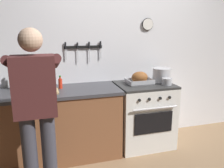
% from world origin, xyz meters
% --- Properties ---
extents(wall_back, '(6.00, 0.13, 2.60)m').
position_xyz_m(wall_back, '(0.00, 1.35, 1.30)').
color(wall_back, silver).
rests_on(wall_back, ground).
extents(counter_block, '(2.03, 0.65, 0.90)m').
position_xyz_m(counter_block, '(-1.21, 0.99, 0.46)').
color(counter_block, brown).
rests_on(counter_block, ground).
extents(stove, '(0.76, 0.67, 0.90)m').
position_xyz_m(stove, '(0.22, 0.99, 0.45)').
color(stove, white).
rests_on(stove, ground).
extents(person_cook, '(0.51, 0.63, 1.66)m').
position_xyz_m(person_cook, '(-1.19, 0.31, 0.95)').
color(person_cook, '#383842').
rests_on(person_cook, ground).
extents(roasting_pan, '(0.35, 0.26, 0.17)m').
position_xyz_m(roasting_pan, '(0.15, 1.01, 0.97)').
color(roasting_pan, '#B7B7BC').
rests_on(roasting_pan, stove).
extents(stock_pot, '(0.26, 0.26, 0.19)m').
position_xyz_m(stock_pot, '(0.50, 1.05, 1.00)').
color(stock_pot, '#B7B7BC').
rests_on(stock_pot, stove).
extents(saucepan, '(0.13, 0.13, 0.09)m').
position_xyz_m(saucepan, '(0.48, 0.85, 0.95)').
color(saucepan, '#B7B7BC').
rests_on(saucepan, stove).
extents(cutting_board, '(0.36, 0.24, 0.02)m').
position_xyz_m(cutting_board, '(-1.13, 0.92, 0.91)').
color(cutting_board, tan).
rests_on(cutting_board, counter_block).
extents(bottle_vinegar, '(0.07, 0.07, 0.27)m').
position_xyz_m(bottle_vinegar, '(-1.47, 1.19, 1.01)').
color(bottle_vinegar, '#997F4C').
rests_on(bottle_vinegar, counter_block).
extents(bottle_olive_oil, '(0.07, 0.07, 0.28)m').
position_xyz_m(bottle_olive_oil, '(-1.34, 1.20, 1.02)').
color(bottle_olive_oil, '#385623').
rests_on(bottle_olive_oil, counter_block).
extents(bottle_wine_red, '(0.08, 0.08, 0.31)m').
position_xyz_m(bottle_wine_red, '(-1.24, 1.18, 1.03)').
color(bottle_wine_red, '#47141E').
rests_on(bottle_wine_red, counter_block).
extents(bottle_hot_sauce, '(0.05, 0.05, 0.16)m').
position_xyz_m(bottle_hot_sauce, '(-0.91, 1.07, 0.97)').
color(bottle_hot_sauce, red).
rests_on(bottle_hot_sauce, counter_block).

